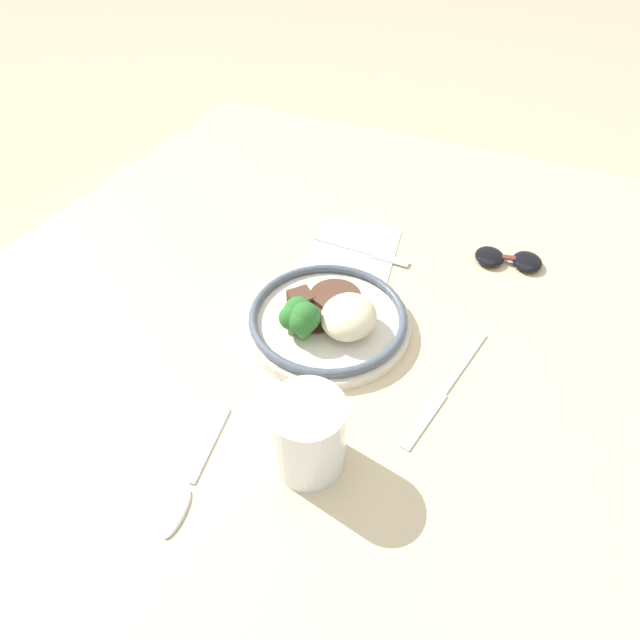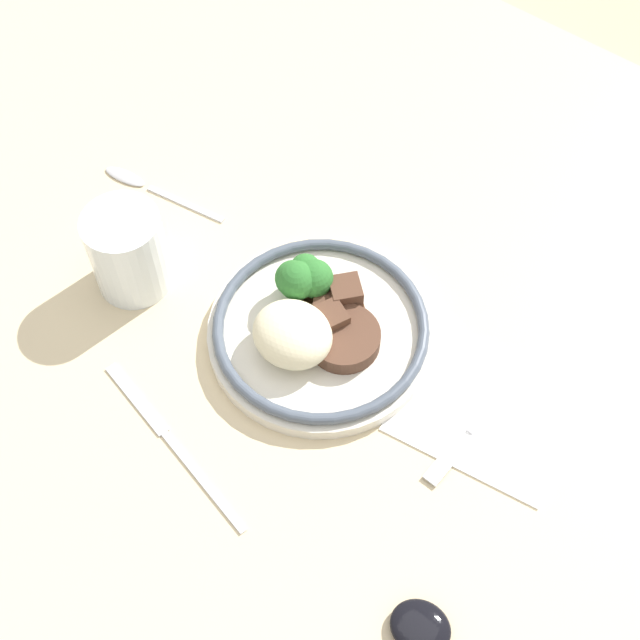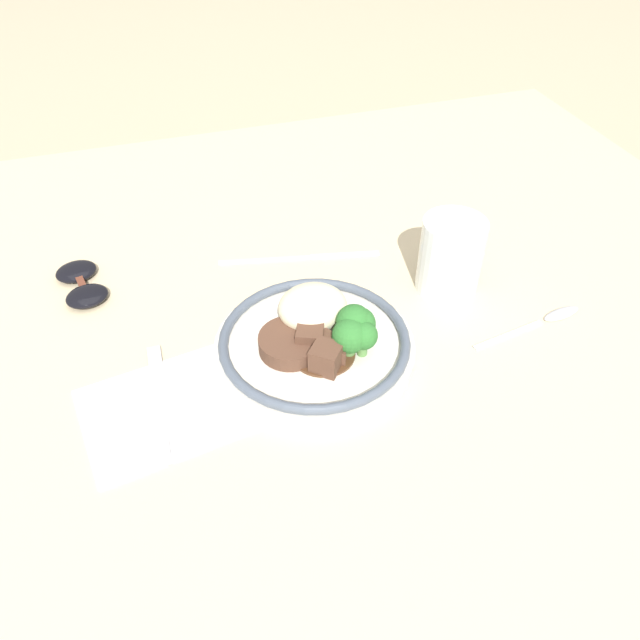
% 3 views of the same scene
% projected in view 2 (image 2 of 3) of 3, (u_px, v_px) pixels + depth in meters
% --- Properties ---
extents(ground_plane, '(8.00, 8.00, 0.00)m').
position_uv_depth(ground_plane, '(298.00, 358.00, 0.97)').
color(ground_plane, tan).
extents(dining_table, '(1.36, 1.22, 0.03)m').
position_uv_depth(dining_table, '(297.00, 350.00, 0.95)').
color(dining_table, beige).
rests_on(dining_table, ground).
extents(napkin, '(0.19, 0.17, 0.00)m').
position_uv_depth(napkin, '(486.00, 411.00, 0.90)').
color(napkin, white).
rests_on(napkin, dining_table).
extents(plate, '(0.24, 0.24, 0.07)m').
position_uv_depth(plate, '(317.00, 325.00, 0.93)').
color(plate, silver).
rests_on(plate, dining_table).
extents(juice_glass, '(0.08, 0.08, 0.10)m').
position_uv_depth(juice_glass, '(129.00, 254.00, 0.95)').
color(juice_glass, orange).
rests_on(juice_glass, dining_table).
extents(fork, '(0.02, 0.17, 0.00)m').
position_uv_depth(fork, '(470.00, 431.00, 0.88)').
color(fork, '#B7B7BC').
rests_on(fork, napkin).
extents(knife, '(0.23, 0.06, 0.00)m').
position_uv_depth(knife, '(168.00, 438.00, 0.88)').
color(knife, '#B7B7BC').
rests_on(knife, dining_table).
extents(spoon, '(0.17, 0.04, 0.01)m').
position_uv_depth(spoon, '(140.00, 183.00, 1.06)').
color(spoon, '#B7B7BC').
rests_on(spoon, dining_table).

